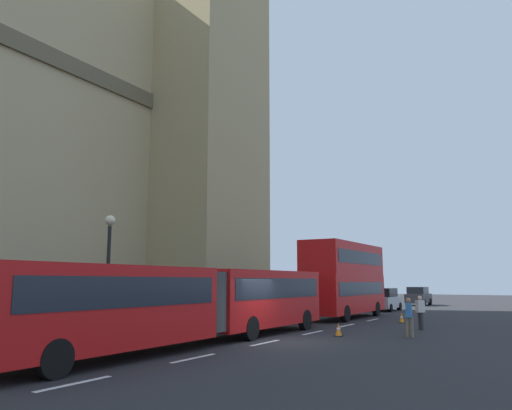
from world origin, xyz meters
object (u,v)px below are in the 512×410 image
Objects in this scene: street_lamp at (108,266)px; articulated_bus at (197,299)px; traffic_cone_middle at (401,318)px; pedestrian_by_kerb at (420,311)px; sedan_lead at (385,300)px; sedan_trailing at (418,296)px; double_decker_bus at (345,277)px; pedestrian_near_cones at (409,316)px; traffic_cone_west at (338,330)px.

articulated_bus is at bearing -84.71° from street_lamp.
pedestrian_by_kerb is (-3.82, -1.96, 0.63)m from traffic_cone_middle.
sedan_lead is at bearing 0.41° from articulated_bus.
sedan_trailing is 7.59× the size of traffic_cone_middle.
sedan_trailing reaches higher than traffic_cone_middle.
pedestrian_near_cones is (-9.44, -6.44, -1.80)m from double_decker_bus.
traffic_cone_west is 0.34× the size of pedestrian_near_cones.
articulated_bus is 6.86m from traffic_cone_west.
double_decker_bus is 5.16m from traffic_cone_middle.
sedan_lead is at bearing 22.21° from pedestrian_by_kerb.
pedestrian_by_kerb is at bearing -167.18° from sedan_trailing.
street_lamp is 3.12× the size of pedestrian_by_kerb.
sedan_trailing is at bearing 10.19° from traffic_cone_middle.
double_decker_bus is at bearing 18.78° from traffic_cone_west.
street_lamp is (-14.75, 8.65, 2.77)m from traffic_cone_middle.
double_decker_bus is 2.17× the size of sedan_lead.
double_decker_bus is at bearing 34.30° from pedestrian_near_cones.
double_decker_bus is 1.81× the size of street_lamp.
articulated_bus is 10.62× the size of pedestrian_near_cones.
pedestrian_near_cones is 1.00× the size of pedestrian_by_kerb.
street_lamp reaches higher than sedan_trailing.
pedestrian_near_cones is at bearing -174.89° from pedestrian_by_kerb.
traffic_cone_middle is (8.67, -0.56, 0.00)m from traffic_cone_west.
street_lamp reaches higher than pedestrian_near_cones.
street_lamp is at bearing 135.84° from pedestrian_by_kerb.
articulated_bus is 16.24m from double_decker_bus.
traffic_cone_west is (5.66, -3.58, -1.46)m from articulated_bus.
pedestrian_near_cones is at bearing -168.11° from sedan_trailing.
double_decker_bus is (16.21, 0.00, 0.96)m from articulated_bus.
double_decker_bus reaches higher than traffic_cone_middle.
sedan_lead is at bearing 178.77° from sedan_trailing.
sedan_trailing is at bearing -0.15° from double_decker_bus.
street_lamp is 15.38m from pedestrian_by_kerb.
pedestrian_by_kerb is (10.92, -10.61, -2.14)m from street_lamp.
pedestrian_by_kerb is at bearing -44.16° from street_lamp.
articulated_bus reaches higher than sedan_lead.
double_decker_bus is at bearing 46.95° from pedestrian_by_kerb.
street_lamp reaches higher than traffic_cone_west.
pedestrian_near_cones is at bearing -145.70° from double_decker_bus.
sedan_trailing is 31.63m from traffic_cone_west.
traffic_cone_west is 1.00× the size of traffic_cone_middle.
sedan_lead is 20.60m from traffic_cone_west.
traffic_cone_middle is at bearing -30.39° from street_lamp.
sedan_trailing is 2.60× the size of pedestrian_near_cones.
sedan_trailing reaches higher than pedestrian_by_kerb.
articulated_bus reaches higher than pedestrian_near_cones.
double_decker_bus is 20.95m from sedan_trailing.
traffic_cone_middle is 0.34× the size of pedestrian_near_cones.
double_decker_bus is at bearing 65.62° from traffic_cone_middle.
traffic_cone_middle is (-22.75, -4.09, -0.63)m from sedan_trailing.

